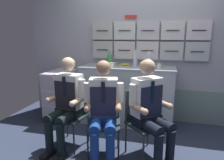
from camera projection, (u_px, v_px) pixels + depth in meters
name	position (u px, v px, depth m)	size (l,w,h in m)	color
galley_bulkhead	(144.00, 59.00, 3.57)	(4.20, 0.14, 2.15)	#A2A6B1
galley_counter	(127.00, 95.00, 3.48)	(1.55, 0.53, 0.98)	#A1ADBA
service_trolley	(61.00, 93.00, 3.68)	(0.40, 0.65, 0.86)	black
folding_chair_left	(73.00, 108.00, 2.84)	(0.46, 0.46, 0.82)	#2D2D33
crew_member_left	(66.00, 101.00, 2.66)	(0.49, 0.63, 1.21)	black
folding_chair_right	(104.00, 114.00, 2.62)	(0.48, 0.48, 0.82)	#2D2D33
crew_member_right	(103.00, 108.00, 2.43)	(0.49, 0.63, 1.20)	black
folding_chair_by_counter	(142.00, 115.00, 2.59)	(0.57, 0.57, 0.82)	#2D2D33
crew_member_by_counter	(151.00, 107.00, 2.42)	(0.63, 0.64, 1.22)	black
water_bottle_blue_cap	(149.00, 59.00, 3.22)	(0.07, 0.07, 0.28)	silver
water_bottle_clear	(110.00, 59.00, 3.48)	(0.07, 0.07, 0.23)	#469F55
water_bottle_short	(135.00, 58.00, 3.36)	(0.06, 0.06, 0.28)	silver
paper_cup_blue	(112.00, 65.00, 3.26)	(0.07, 0.07, 0.08)	white
paper_cup_tan	(159.00, 66.00, 3.13)	(0.06, 0.06, 0.08)	silver
espresso_cup_small	(144.00, 64.00, 3.44)	(0.07, 0.07, 0.07)	tan
coffee_cup_white	(115.00, 64.00, 3.42)	(0.07, 0.07, 0.06)	tan
snack_banana	(125.00, 65.00, 3.47)	(0.17, 0.10, 0.04)	yellow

